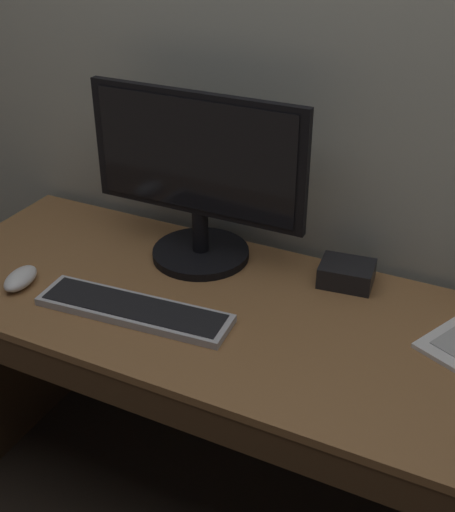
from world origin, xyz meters
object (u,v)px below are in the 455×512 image
object	(u,v)px
computer_mouse	(21,278)
external_drive_box	(347,274)
external_monitor	(197,182)
wired_keyboard	(134,310)

from	to	relation	value
computer_mouse	external_drive_box	distance (m)	0.81
external_monitor	external_drive_box	distance (m)	0.44
external_drive_box	computer_mouse	bearing A→B (deg)	-153.12
external_monitor	external_drive_box	size ratio (longest dim) A/B	4.39
wired_keyboard	computer_mouse	world-z (taller)	computer_mouse
external_drive_box	external_monitor	bearing A→B (deg)	-172.29
external_monitor	computer_mouse	bearing A→B (deg)	-136.83
external_monitor	external_drive_box	bearing A→B (deg)	7.71
wired_keyboard	external_drive_box	size ratio (longest dim) A/B	3.62
external_monitor	wired_keyboard	xyz separation A→B (m)	(-0.02, -0.29, -0.21)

